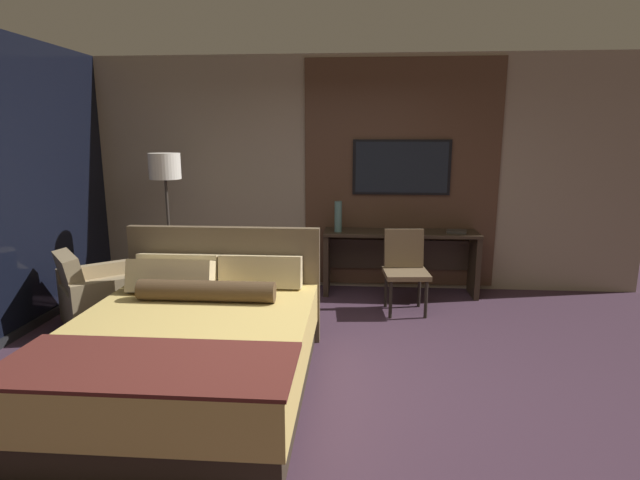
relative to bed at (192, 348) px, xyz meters
The scene contains 10 objects.
ground_plane 1.07m from the bed, ahead, with size 16.00×16.00×0.00m, color #3D2838.
wall_back_tv_panel 3.13m from the bed, 67.90° to the left, with size 7.20×0.09×2.80m.
bed is the anchor object (origin of this frame).
desk 3.02m from the bed, 55.05° to the left, with size 1.80×0.45×0.76m.
tv 3.37m from the bed, 56.89° to the left, with size 1.15×0.04×0.65m.
desk_chair 2.56m from the bed, 47.29° to the left, with size 0.49×0.49×0.88m.
armchair_by_window 1.81m from the bed, 137.35° to the left, with size 1.07×1.08×0.77m.
floor_lamp 2.40m from the bed, 114.39° to the left, with size 0.34×0.34×1.68m.
vase_tall 2.64m from the bed, 67.30° to the left, with size 0.09×0.09×0.36m.
book 3.40m from the bed, 45.42° to the left, with size 0.25×0.20×0.03m.
Camera 1 is at (0.20, -3.50, 1.88)m, focal length 28.00 mm.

